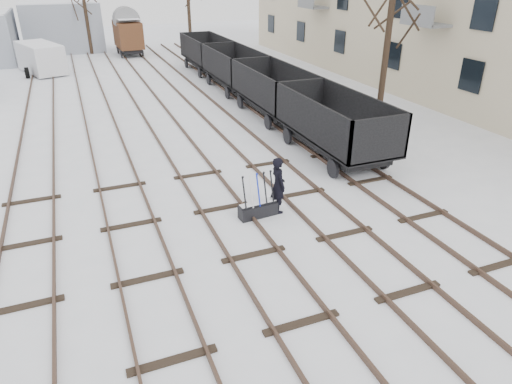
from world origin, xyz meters
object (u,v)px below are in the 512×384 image
freight_wagon_a (333,133)px  panel_van (41,58)px  ground_frame (258,209)px  box_van_wagon (128,34)px  worker (278,185)px

freight_wagon_a → panel_van: 26.24m
freight_wagon_a → panel_van: size_ratio=1.17×
ground_frame → box_van_wagon: bearing=83.9°
worker → box_van_wagon: size_ratio=0.44×
box_van_wagon → freight_wagon_a: bearing=-82.9°
worker → freight_wagon_a: (4.28, 3.73, 0.04)m
worker → box_van_wagon: (-0.31, 32.73, 0.96)m
freight_wagon_a → box_van_wagon: size_ratio=1.46×
ground_frame → worker: bearing=2.2°
freight_wagon_a → box_van_wagon: box_van_wagon is taller
freight_wagon_a → box_van_wagon: (-4.58, 29.00, 0.92)m
ground_frame → freight_wagon_a: bearing=32.0°
freight_wagon_a → panel_van: freight_wagon_a is taller
ground_frame → box_van_wagon: box_van_wagon is taller
panel_van → worker: bearing=-93.1°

